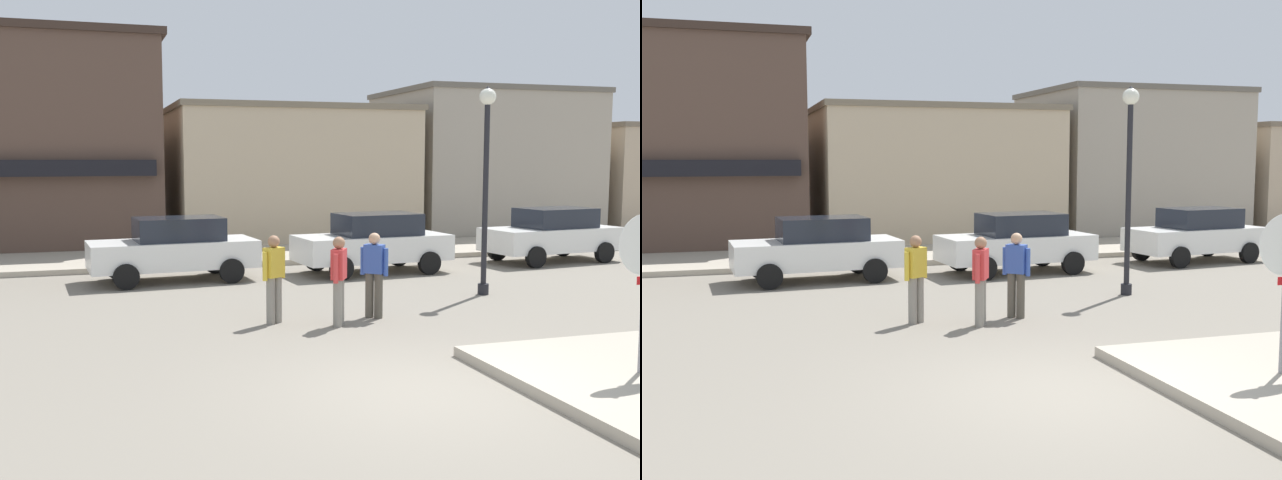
{
  "view_description": "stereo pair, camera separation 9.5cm",
  "coord_description": "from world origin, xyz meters",
  "views": [
    {
      "loc": [
        -4.12,
        -8.49,
        2.99
      ],
      "look_at": [
        0.01,
        4.5,
        1.5
      ],
      "focal_mm": 42.0,
      "sensor_mm": 36.0,
      "label": 1
    },
    {
      "loc": [
        -4.03,
        -8.52,
        2.99
      ],
      "look_at": [
        0.01,
        4.5,
        1.5
      ],
      "focal_mm": 42.0,
      "sensor_mm": 36.0,
      "label": 2
    }
  ],
  "objects": [
    {
      "name": "pedestrian_crossing_far",
      "position": [
        1.05,
        4.41,
        0.87
      ],
      "size": [
        0.47,
        0.44,
        1.61
      ],
      "color": "#4C473D",
      "rests_on": "ground"
    },
    {
      "name": "parked_car_nearest",
      "position": [
        -2.01,
        9.86,
        0.81
      ],
      "size": [
        4.11,
        2.1,
        1.56
      ],
      "color": "white",
      "rests_on": "ground"
    },
    {
      "name": "ground_plane",
      "position": [
        0.0,
        0.0,
        0.0
      ],
      "size": [
        160.0,
        160.0,
        0.0
      ],
      "primitive_type": "plane",
      "color": "gray"
    },
    {
      "name": "pedestrian_kerb_side",
      "position": [
        -0.85,
        4.53,
        0.87
      ],
      "size": [
        0.51,
        0.38,
        1.61
      ],
      "color": "gray",
      "rests_on": "ground"
    },
    {
      "name": "building_storefront_left_mid",
      "position": [
        11.52,
        18.75,
        2.85
      ],
      "size": [
        7.68,
        6.32,
        5.69
      ],
      "color": "#9E9384",
      "rests_on": "ground"
    },
    {
      "name": "pedestrian_crossing_near",
      "position": [
        0.19,
        3.96,
        0.87
      ],
      "size": [
        0.38,
        0.51,
        1.61
      ],
      "color": "gray",
      "rests_on": "ground"
    },
    {
      "name": "lamp_post",
      "position": [
        4.26,
        5.94,
        2.96
      ],
      "size": [
        0.36,
        0.36,
        4.54
      ],
      "color": "black",
      "rests_on": "ground"
    },
    {
      "name": "parked_car_third",
      "position": [
        8.85,
        10.04,
        0.81
      ],
      "size": [
        4.17,
        2.22,
        1.56
      ],
      "color": "white",
      "rests_on": "ground"
    },
    {
      "name": "building_storefront_left_near",
      "position": [
        3.14,
        19.0,
        2.43
      ],
      "size": [
        8.51,
        7.38,
        4.85
      ],
      "color": "tan",
      "rests_on": "ground"
    },
    {
      "name": "kerb_far",
      "position": [
        0.0,
        13.58,
        0.07
      ],
      "size": [
        80.0,
        4.0,
        0.15
      ],
      "primitive_type": "cube",
      "color": "#A89E8C",
      "rests_on": "ground"
    },
    {
      "name": "parked_car_second",
      "position": [
        3.11,
        9.64,
        0.81
      ],
      "size": [
        4.12,
        2.11,
        1.56
      ],
      "color": "white",
      "rests_on": "ground"
    }
  ]
}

